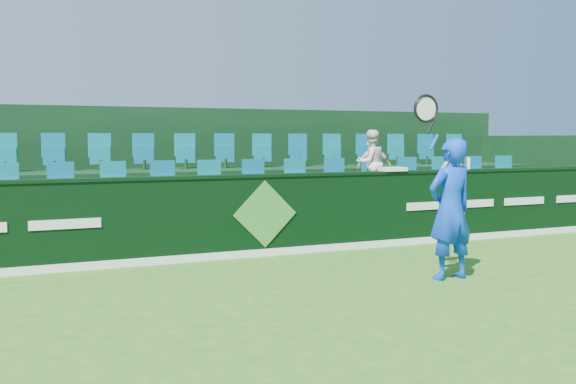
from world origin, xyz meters
name	(u,v)px	position (x,y,z in m)	size (l,w,h in m)	color
ground	(394,317)	(0.00, 0.00, 0.00)	(60.00, 60.00, 0.00)	#2F6D19
sponsor_hoarding	(263,215)	(0.00, 4.00, 0.67)	(16.00, 0.25, 1.35)	black
stand_tier_front	(241,223)	(0.00, 5.10, 0.40)	(16.00, 2.00, 0.80)	black
stand_tier_back	(211,200)	(0.00, 7.00, 0.65)	(16.00, 1.80, 1.30)	black
stand_rear	(205,172)	(0.00, 7.44, 1.22)	(16.00, 4.10, 2.60)	black
seat_row_front	(234,183)	(0.00, 5.50, 1.10)	(13.50, 0.50, 0.60)	#0B678A
seat_row_back	(206,154)	(0.00, 7.30, 1.60)	(13.50, 0.50, 0.60)	#0B678A
tennis_player	(450,208)	(1.73, 1.31, 0.98)	(1.13, 0.50, 2.58)	blue
spectator_left	(371,163)	(2.72, 5.12, 1.45)	(0.63, 0.49, 1.30)	white
spectator_middle	(374,167)	(2.80, 5.12, 1.37)	(0.67, 0.28, 1.15)	white
spectator_right	(451,167)	(4.66, 5.12, 1.34)	(0.69, 0.40, 1.08)	#C6B58B
towel	(393,169)	(2.51, 4.00, 1.38)	(0.45, 0.29, 0.07)	white
drinks_bottle	(469,163)	(4.20, 4.00, 1.46)	(0.07, 0.07, 0.22)	white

